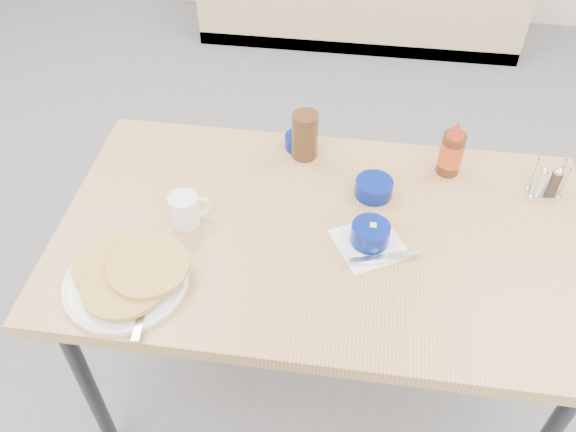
# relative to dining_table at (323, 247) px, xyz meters

# --- Properties ---
(dining_table) EXTENTS (1.40, 0.80, 0.76)m
(dining_table) POSITION_rel_dining_table_xyz_m (0.00, 0.00, 0.00)
(dining_table) COLOR tan
(dining_table) RESTS_ON ground
(pancake_plate) EXTENTS (0.30, 0.32, 0.05)m
(pancake_plate) POSITION_rel_dining_table_xyz_m (-0.45, -0.24, 0.08)
(pancake_plate) COLOR white
(pancake_plate) RESTS_ON dining_table
(coffee_mug) EXTENTS (0.11, 0.08, 0.09)m
(coffee_mug) POSITION_rel_dining_table_xyz_m (-0.36, -0.01, 0.11)
(coffee_mug) COLOR white
(coffee_mug) RESTS_ON dining_table
(grits_setting) EXTENTS (0.24, 0.22, 0.07)m
(grits_setting) POSITION_rel_dining_table_xyz_m (0.12, -0.03, 0.09)
(grits_setting) COLOR white
(grits_setting) RESTS_ON dining_table
(creamer_bowl) EXTENTS (0.09, 0.09, 0.04)m
(creamer_bowl) POSITION_rel_dining_table_xyz_m (-0.11, 0.34, 0.08)
(creamer_bowl) COLOR navy
(creamer_bowl) RESTS_ON dining_table
(butter_bowl) EXTENTS (0.10, 0.10, 0.05)m
(butter_bowl) POSITION_rel_dining_table_xyz_m (0.12, 0.16, 0.09)
(butter_bowl) COLOR navy
(butter_bowl) RESTS_ON dining_table
(amber_tumbler) EXTENTS (0.10, 0.10, 0.14)m
(amber_tumbler) POSITION_rel_dining_table_xyz_m (-0.09, 0.30, 0.13)
(amber_tumbler) COLOR #402514
(amber_tumbler) RESTS_ON dining_table
(condiment_caddy) EXTENTS (0.09, 0.06, 0.11)m
(condiment_caddy) POSITION_rel_dining_table_xyz_m (0.59, 0.23, 0.10)
(condiment_caddy) COLOR silver
(condiment_caddy) RESTS_ON dining_table
(syrup_bottle) EXTENTS (0.07, 0.07, 0.17)m
(syrup_bottle) POSITION_rel_dining_table_xyz_m (0.33, 0.29, 0.14)
(syrup_bottle) COLOR #47230F
(syrup_bottle) RESTS_ON dining_table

